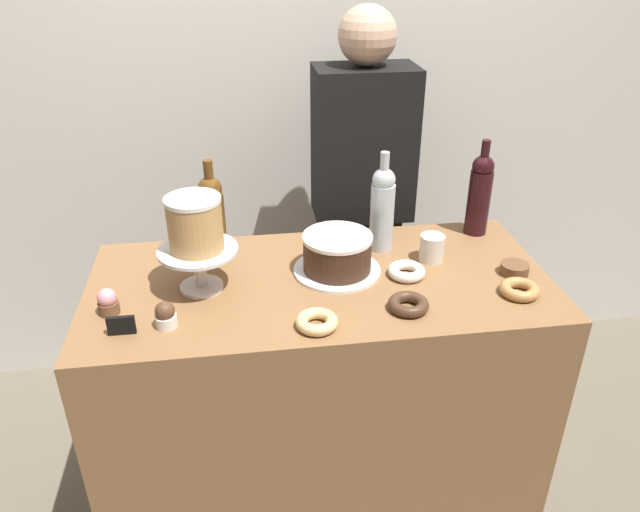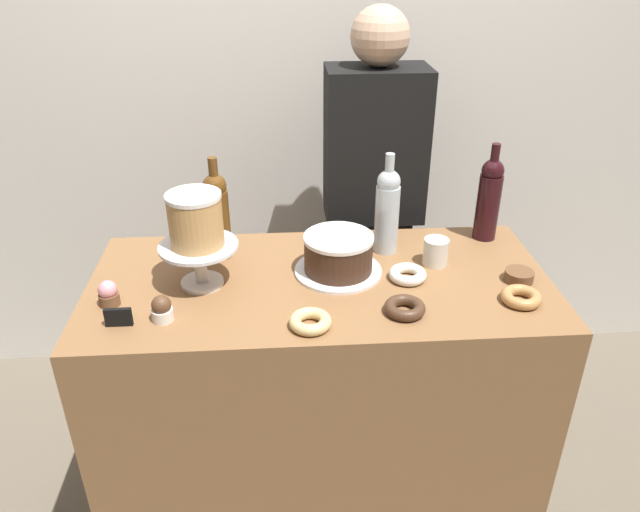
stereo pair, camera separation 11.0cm
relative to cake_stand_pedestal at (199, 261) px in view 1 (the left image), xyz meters
The scene contains 20 objects.
ground_plane 1.05m from the cake_stand_pedestal, ahead, with size 12.00×12.00×0.00m, color #665B4C.
back_wall 1.01m from the cake_stand_pedestal, 68.85° to the left, with size 6.00×0.05×2.60m.
display_counter 0.64m from the cake_stand_pedestal, ahead, with size 1.36×0.64×0.90m.
cake_stand_pedestal is the anchor object (origin of this frame).
white_layer_cake 0.12m from the cake_stand_pedestal, ahead, with size 0.15×0.15×0.15m.
silver_serving_platter 0.41m from the cake_stand_pedestal, ahead, with size 0.26×0.26×0.01m.
chocolate_round_cake 0.40m from the cake_stand_pedestal, ahead, with size 0.21×0.21×0.11m.
wine_bottle_amber 0.18m from the cake_stand_pedestal, 76.67° to the left, with size 0.08×0.08×0.33m.
wine_bottle_clear 0.59m from the cake_stand_pedestal, 16.40° to the left, with size 0.08×0.08×0.33m.
wine_bottle_dark_red 0.95m from the cake_stand_pedestal, 14.50° to the left, with size 0.08×0.08×0.33m.
cupcake_chocolate 0.21m from the cake_stand_pedestal, 114.75° to the right, with size 0.06×0.06×0.07m.
cupcake_strawberry 0.27m from the cake_stand_pedestal, 158.07° to the right, with size 0.06×0.06×0.07m.
donut_sugar 0.61m from the cake_stand_pedestal, ahead, with size 0.11×0.11×0.03m.
donut_maple 0.91m from the cake_stand_pedestal, 10.47° to the right, with size 0.11×0.11×0.03m.
donut_chocolate 0.60m from the cake_stand_pedestal, 19.16° to the right, with size 0.11×0.11×0.03m.
donut_glazed 0.39m from the cake_stand_pedestal, 38.56° to the right, with size 0.11×0.11×0.03m.
cookie_stack 0.93m from the cake_stand_pedestal, ahead, with size 0.08×0.08×0.03m.
price_sign_chalkboard 0.29m from the cake_stand_pedestal, 134.07° to the right, with size 0.07×0.01×0.05m.
coffee_cup_ceramic 0.71m from the cake_stand_pedestal, ahead, with size 0.08×0.08×0.08m.
barista_figure 0.82m from the cake_stand_pedestal, 43.26° to the left, with size 0.36×0.22×1.60m.
Camera 1 is at (-0.22, -1.52, 1.82)m, focal length 33.94 mm.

